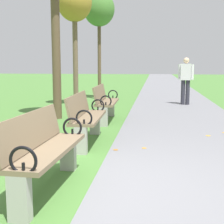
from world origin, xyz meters
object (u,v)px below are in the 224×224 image
object	(u,v)px
tree_3	(99,11)
pedestrian_walking	(186,78)
park_bench_3	(105,102)
tree_2	(75,5)
park_bench_1	(43,149)
park_bench_2	(86,117)

from	to	relation	value
tree_3	pedestrian_walking	distance (m)	4.32
park_bench_3	pedestrian_walking	world-z (taller)	pedestrian_walking
park_bench_3	pedestrian_walking	xyz separation A→B (m)	(2.28, 3.45, 0.44)
tree_2	park_bench_1	bearing A→B (deg)	-78.95
tree_3	pedestrian_walking	size ratio (longest dim) A/B	2.58
park_bench_2	tree_2	size ratio (longest dim) A/B	0.40
park_bench_2	park_bench_1	bearing A→B (deg)	-90.00
park_bench_2	pedestrian_walking	distance (m)	6.22
tree_3	pedestrian_walking	world-z (taller)	tree_3
park_bench_1	park_bench_2	bearing A→B (deg)	90.00
park_bench_3	park_bench_1	bearing A→B (deg)	-90.00
park_bench_2	pedestrian_walking	xyz separation A→B (m)	(2.28, 5.77, 0.44)
park_bench_2	park_bench_3	size ratio (longest dim) A/B	1.00
pedestrian_walking	tree_2	bearing A→B (deg)	-167.79
park_bench_1	pedestrian_walking	size ratio (longest dim) A/B	1.00
park_bench_1	park_bench_3	bearing A→B (deg)	90.00
park_bench_1	pedestrian_walking	bearing A→B (deg)	74.11
tree_2	pedestrian_walking	distance (m)	4.47
park_bench_1	tree_2	size ratio (longest dim) A/B	0.40
park_bench_1	park_bench_2	size ratio (longest dim) A/B	1.00
park_bench_3	tree_3	distance (m)	5.69
park_bench_2	tree_2	world-z (taller)	tree_2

